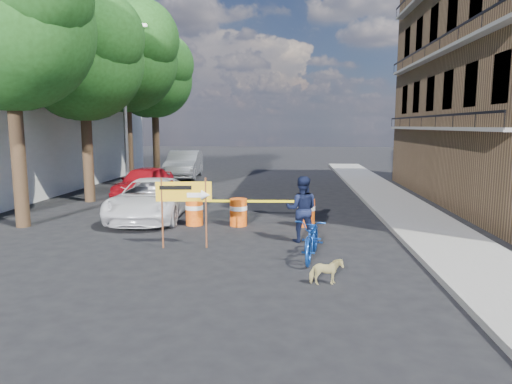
% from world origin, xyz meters
% --- Properties ---
extents(ground, '(120.00, 120.00, 0.00)m').
position_xyz_m(ground, '(0.00, 0.00, 0.00)').
color(ground, black).
rests_on(ground, ground).
extents(sidewalk_east, '(2.40, 40.00, 0.15)m').
position_xyz_m(sidewalk_east, '(6.20, 6.00, 0.07)').
color(sidewalk_east, gray).
rests_on(sidewalk_east, ground).
extents(tree_near, '(5.46, 5.20, 9.15)m').
position_xyz_m(tree_near, '(-6.73, 2.00, 6.36)').
color(tree_near, '#332316').
rests_on(tree_near, ground).
extents(tree_mid_a, '(5.25, 5.00, 8.68)m').
position_xyz_m(tree_mid_a, '(-6.74, 7.00, 6.01)').
color(tree_mid_a, '#332316').
rests_on(tree_mid_a, ground).
extents(tree_mid_b, '(5.67, 5.40, 9.62)m').
position_xyz_m(tree_mid_b, '(-6.73, 12.00, 6.71)').
color(tree_mid_b, '#332316').
rests_on(tree_mid_b, ground).
extents(tree_far, '(5.04, 4.80, 8.84)m').
position_xyz_m(tree_far, '(-6.74, 17.00, 6.22)').
color(tree_far, '#332316').
rests_on(tree_far, ground).
extents(streetlamp, '(1.25, 0.18, 8.00)m').
position_xyz_m(streetlamp, '(-5.93, 9.50, 4.38)').
color(streetlamp, gray).
rests_on(streetlamp, ground).
extents(barrel_far_left, '(0.58, 0.58, 0.90)m').
position_xyz_m(barrel_far_left, '(-3.37, 2.83, 0.47)').
color(barrel_far_left, red).
rests_on(barrel_far_left, ground).
extents(barrel_mid_left, '(0.58, 0.58, 0.90)m').
position_xyz_m(barrel_mid_left, '(-1.29, 2.67, 0.47)').
color(barrel_mid_left, red).
rests_on(barrel_mid_left, ground).
extents(barrel_mid_right, '(0.58, 0.58, 0.90)m').
position_xyz_m(barrel_mid_right, '(0.18, 2.68, 0.47)').
color(barrel_mid_right, red).
rests_on(barrel_mid_right, ground).
extents(barrel_far_right, '(0.58, 0.58, 0.90)m').
position_xyz_m(barrel_far_right, '(2.39, 2.79, 0.47)').
color(barrel_far_right, red).
rests_on(barrel_far_right, ground).
extents(detour_sign, '(1.48, 0.30, 1.91)m').
position_xyz_m(detour_sign, '(-0.75, -0.15, 1.40)').
color(detour_sign, '#592D19').
rests_on(detour_sign, ground).
extents(pedestrian, '(0.94, 0.75, 1.87)m').
position_xyz_m(pedestrian, '(2.20, 0.78, 0.93)').
color(pedestrian, black).
rests_on(pedestrian, ground).
extents(bicycle, '(0.87, 1.16, 2.02)m').
position_xyz_m(bicycle, '(2.43, -0.94, 1.01)').
color(bicycle, '#1443A3').
rests_on(bicycle, ground).
extents(dog, '(0.72, 0.43, 0.57)m').
position_xyz_m(dog, '(2.62, -2.79, 0.28)').
color(dog, tan).
rests_on(dog, ground).
extents(suv_white, '(2.54, 5.13, 1.40)m').
position_xyz_m(suv_white, '(-3.03, 3.63, 0.70)').
color(suv_white, white).
rests_on(suv_white, ground).
extents(sedan_red, '(2.06, 4.34, 1.43)m').
position_xyz_m(sedan_red, '(-4.78, 8.20, 0.72)').
color(sedan_red, '#9F0D17').
rests_on(sedan_red, ground).
extents(sedan_silver, '(2.20, 5.30, 1.71)m').
position_xyz_m(sedan_silver, '(-4.80, 16.17, 0.85)').
color(sedan_silver, '#A6A8AD').
rests_on(sedan_silver, ground).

